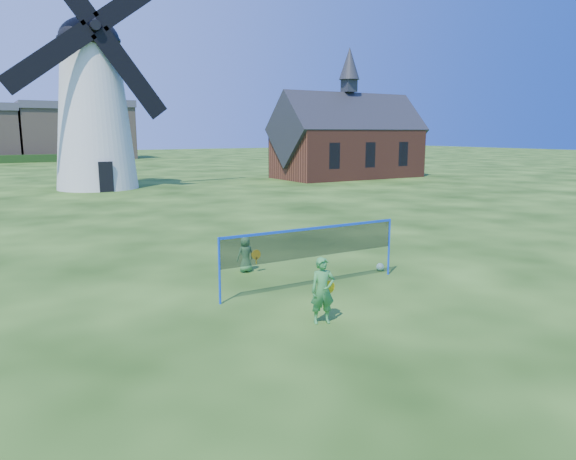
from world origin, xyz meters
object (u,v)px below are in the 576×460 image
(windmill, at_px, (93,105))
(badminton_net, at_px, (312,243))
(play_ball, at_px, (380,267))
(player_boy, at_px, (246,254))
(player_girl, at_px, (323,291))
(chapel, at_px, (348,142))

(windmill, bearing_deg, badminton_net, -90.67)
(badminton_net, bearing_deg, play_ball, 9.09)
(badminton_net, xyz_separation_m, player_boy, (-0.74, 2.25, -0.64))
(windmill, distance_m, player_boy, 25.92)
(badminton_net, relative_size, play_ball, 22.95)
(badminton_net, bearing_deg, player_girl, -118.32)
(chapel, height_order, player_boy, chapel)
(chapel, bearing_deg, player_girl, -127.76)
(chapel, distance_m, player_boy, 32.35)
(windmill, xyz_separation_m, player_girl, (-1.50, -29.81, -5.01))
(play_ball, bearing_deg, windmill, 94.70)
(player_girl, bearing_deg, player_boy, 102.35)
(chapel, xyz_separation_m, player_girl, (-22.00, -28.40, -2.37))
(play_ball, bearing_deg, player_boy, 150.89)
(chapel, relative_size, player_girl, 9.35)
(windmill, distance_m, player_girl, 30.26)
(player_girl, relative_size, play_ball, 6.24)
(play_ball, bearing_deg, player_girl, -145.27)
(windmill, relative_size, chapel, 1.26)
(chapel, relative_size, player_boy, 12.87)
(player_girl, relative_size, player_boy, 1.38)
(player_girl, bearing_deg, chapel, 70.17)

